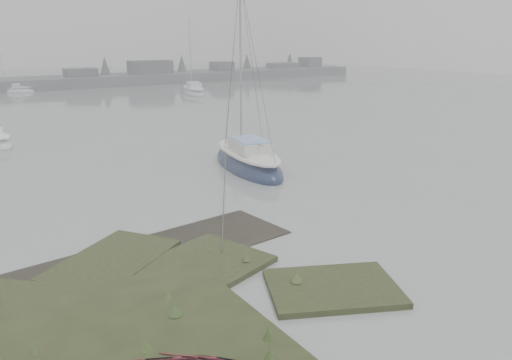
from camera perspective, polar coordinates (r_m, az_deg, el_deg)
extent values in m
plane|color=slate|center=(40.96, -21.73, 5.55)|extent=(160.00, 160.00, 0.00)
cube|color=#4C4F51|center=(79.51, -8.11, 11.57)|extent=(60.00, 8.00, 1.60)
cube|color=#424247|center=(73.06, -19.38, 11.08)|extent=(4.00, 3.00, 2.20)
cube|color=#424247|center=(76.12, -11.98, 12.10)|extent=(6.00, 3.00, 3.00)
cube|color=#424247|center=(81.32, -3.92, 12.46)|extent=(3.00, 3.00, 2.50)
cube|color=#424247|center=(87.86, 3.07, 12.58)|extent=(5.00, 3.00, 2.00)
cube|color=#424247|center=(91.52, 6.18, 12.91)|extent=(3.00, 3.00, 2.80)
cone|color=#384238|center=(76.00, -16.86, 12.06)|extent=(2.00, 2.00, 3.50)
cone|color=#384238|center=(80.31, -8.47, 12.75)|extent=(2.00, 2.00, 3.50)
cone|color=#384238|center=(86.08, -1.04, 13.13)|extent=(2.00, 2.00, 3.50)
cone|color=#384238|center=(91.21, 3.88, 13.27)|extent=(2.00, 2.00, 3.50)
ellipsoid|color=#141D3B|center=(26.42, -0.95, 1.68)|extent=(3.76, 7.65, 1.78)
ellipsoid|color=silver|center=(26.26, -0.95, 3.18)|extent=(3.11, 6.64, 0.50)
cube|color=silver|center=(25.87, -0.70, 3.99)|extent=(2.02, 2.77, 0.52)
cube|color=#779BC5|center=(25.81, -0.70, 4.63)|extent=(1.88, 2.54, 0.08)
cylinder|color=#939399|center=(26.50, -1.77, 13.25)|extent=(0.12, 0.12, 8.38)
cylinder|color=#939399|center=(25.62, -0.53, 4.54)|extent=(0.65, 2.90, 0.09)
ellipsoid|color=#ADB1B7|center=(61.03, -7.15, 9.80)|extent=(3.61, 6.96, 1.61)
ellipsoid|color=white|center=(60.97, -7.17, 10.41)|extent=(3.00, 6.03, 0.46)
cube|color=white|center=(60.65, -7.12, 10.76)|extent=(1.90, 2.54, 0.47)
cube|color=silver|center=(60.63, -7.13, 11.01)|extent=(1.76, 2.33, 0.08)
cylinder|color=#939399|center=(61.53, -7.50, 14.30)|extent=(0.10, 0.10, 7.59)
cylinder|color=#939399|center=(60.45, -7.09, 10.99)|extent=(0.68, 2.61, 0.09)
ellipsoid|color=silver|center=(69.18, -26.16, 9.02)|extent=(5.66, 4.04, 1.32)
ellipsoid|color=silver|center=(69.13, -26.22, 9.45)|extent=(4.87, 3.40, 0.37)
cube|color=silver|center=(69.03, -26.07, 9.74)|extent=(2.19, 1.88, 0.39)
cube|color=silver|center=(69.01, -26.09, 9.92)|extent=(2.01, 1.74, 0.06)
cylinder|color=#939399|center=(69.15, -27.13, 12.17)|extent=(0.09, 0.09, 6.21)
cylinder|color=#939399|center=(68.96, -25.97, 9.93)|extent=(1.97, 1.04, 0.07)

